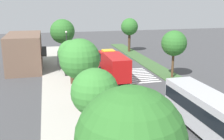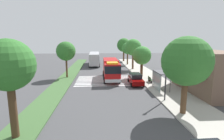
{
  "view_description": "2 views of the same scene",
  "coord_description": "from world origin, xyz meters",
  "px_view_note": "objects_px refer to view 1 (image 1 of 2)",
  "views": [
    {
      "loc": [
        -33.27,
        9.66,
        10.64
      ],
      "look_at": [
        0.91,
        1.2,
        1.38
      ],
      "focal_mm": 42.51,
      "sensor_mm": 36.0,
      "label": 1
    },
    {
      "loc": [
        31.73,
        -1.13,
        7.02
      ],
      "look_at": [
        1.67,
        1.03,
        1.75
      ],
      "focal_mm": 27.79,
      "sensor_mm": 36.0,
      "label": 2
    }
  ],
  "objects_px": {
    "bus_stop_shelter": "(64,57)",
    "sidewalk_tree_west": "(95,93)",
    "bench_near_shelter": "(67,72)",
    "sidewalk_tree_east": "(71,54)",
    "transit_bus": "(213,114)",
    "parked_car_mid": "(71,46)",
    "sidewalk_tree_far_east": "(63,32)",
    "parked_car_west": "(84,68)",
    "median_tree_far_west": "(174,43)",
    "sidewalk_tree_center": "(80,59)",
    "median_tree_west": "(129,27)",
    "fire_truck": "(113,64)",
    "street_lamp": "(67,44)"
  },
  "relations": [
    {
      "from": "bus_stop_shelter",
      "to": "sidewalk_tree_west",
      "type": "height_order",
      "value": "sidewalk_tree_west"
    },
    {
      "from": "bench_near_shelter",
      "to": "sidewalk_tree_east",
      "type": "xyz_separation_m",
      "value": [
        -4.5,
        -0.39,
        3.51
      ]
    },
    {
      "from": "transit_bus",
      "to": "sidewalk_tree_east",
      "type": "distance_m",
      "value": 19.23
    },
    {
      "from": "sidewalk_tree_west",
      "to": "transit_bus",
      "type": "bearing_deg",
      "value": -90.04
    },
    {
      "from": "parked_car_mid",
      "to": "sidewalk_tree_far_east",
      "type": "relative_size",
      "value": 0.65
    },
    {
      "from": "parked_car_west",
      "to": "median_tree_far_west",
      "type": "height_order",
      "value": "median_tree_far_west"
    },
    {
      "from": "sidewalk_tree_east",
      "to": "sidewalk_tree_far_east",
      "type": "distance_m",
      "value": 16.64
    },
    {
      "from": "bus_stop_shelter",
      "to": "sidewalk_tree_center",
      "type": "bearing_deg",
      "value": -178.75
    },
    {
      "from": "parked_car_west",
      "to": "sidewalk_tree_far_east",
      "type": "bearing_deg",
      "value": 11.66
    },
    {
      "from": "sidewalk_tree_west",
      "to": "median_tree_far_west",
      "type": "height_order",
      "value": "median_tree_far_west"
    },
    {
      "from": "sidewalk_tree_west",
      "to": "median_tree_west",
      "type": "bearing_deg",
      "value": -20.97
    },
    {
      "from": "transit_bus",
      "to": "median_tree_far_west",
      "type": "relative_size",
      "value": 1.76
    },
    {
      "from": "sidewalk_tree_east",
      "to": "median_tree_west",
      "type": "relative_size",
      "value": 0.82
    },
    {
      "from": "bench_near_shelter",
      "to": "sidewalk_tree_far_east",
      "type": "height_order",
      "value": "sidewalk_tree_far_east"
    },
    {
      "from": "sidewalk_tree_west",
      "to": "sidewalk_tree_center",
      "type": "height_order",
      "value": "sidewalk_tree_center"
    },
    {
      "from": "bench_near_shelter",
      "to": "sidewalk_tree_east",
      "type": "bearing_deg",
      "value": -175.06
    },
    {
      "from": "fire_truck",
      "to": "bench_near_shelter",
      "type": "bearing_deg",
      "value": 65.1
    },
    {
      "from": "median_tree_far_west",
      "to": "parked_car_mid",
      "type": "bearing_deg",
      "value": 24.93
    },
    {
      "from": "parked_car_mid",
      "to": "bus_stop_shelter",
      "type": "height_order",
      "value": "bus_stop_shelter"
    },
    {
      "from": "parked_car_mid",
      "to": "sidewalk_tree_east",
      "type": "height_order",
      "value": "sidewalk_tree_east"
    },
    {
      "from": "sidewalk_tree_center",
      "to": "sidewalk_tree_east",
      "type": "bearing_deg",
      "value": -0.0
    },
    {
      "from": "parked_car_west",
      "to": "bus_stop_shelter",
      "type": "height_order",
      "value": "bus_stop_shelter"
    },
    {
      "from": "bus_stop_shelter",
      "to": "median_tree_far_west",
      "type": "bearing_deg",
      "value": -121.95
    },
    {
      "from": "transit_bus",
      "to": "median_tree_far_west",
      "type": "bearing_deg",
      "value": 163.23
    },
    {
      "from": "transit_bus",
      "to": "bus_stop_shelter",
      "type": "distance_m",
      "value": 26.99
    },
    {
      "from": "street_lamp",
      "to": "median_tree_west",
      "type": "distance_m",
      "value": 15.27
    },
    {
      "from": "bus_stop_shelter",
      "to": "median_tree_west",
      "type": "xyz_separation_m",
      "value": [
        11.24,
        -14.34,
        3.39
      ]
    },
    {
      "from": "sidewalk_tree_far_east",
      "to": "median_tree_far_west",
      "type": "relative_size",
      "value": 1.1
    },
    {
      "from": "parked_car_west",
      "to": "sidewalk_tree_far_east",
      "type": "distance_m",
      "value": 12.41
    },
    {
      "from": "bench_near_shelter",
      "to": "median_tree_west",
      "type": "relative_size",
      "value": 0.23
    },
    {
      "from": "fire_truck",
      "to": "median_tree_far_west",
      "type": "xyz_separation_m",
      "value": [
        -2.06,
        -8.09,
        2.95
      ]
    },
    {
      "from": "parked_car_west",
      "to": "sidewalk_tree_far_east",
      "type": "height_order",
      "value": "sidewalk_tree_far_east"
    },
    {
      "from": "street_lamp",
      "to": "bench_near_shelter",
      "type": "bearing_deg",
      "value": 174.69
    },
    {
      "from": "street_lamp",
      "to": "sidewalk_tree_far_east",
      "type": "relative_size",
      "value": 0.75
    },
    {
      "from": "parked_car_west",
      "to": "bench_near_shelter",
      "type": "height_order",
      "value": "parked_car_west"
    },
    {
      "from": "bench_near_shelter",
      "to": "median_tree_west",
      "type": "height_order",
      "value": "median_tree_west"
    },
    {
      "from": "sidewalk_tree_far_east",
      "to": "parked_car_mid",
      "type": "bearing_deg",
      "value": -14.92
    },
    {
      "from": "parked_car_mid",
      "to": "sidewalk_tree_east",
      "type": "relative_size",
      "value": 0.82
    },
    {
      "from": "fire_truck",
      "to": "transit_bus",
      "type": "distance_m",
      "value": 18.64
    },
    {
      "from": "street_lamp",
      "to": "sidewalk_tree_east",
      "type": "height_order",
      "value": "sidewalk_tree_east"
    },
    {
      "from": "bus_stop_shelter",
      "to": "sidewalk_tree_center",
      "type": "distance_m",
      "value": 17.56
    },
    {
      "from": "street_lamp",
      "to": "sidewalk_tree_far_east",
      "type": "height_order",
      "value": "sidewalk_tree_far_east"
    },
    {
      "from": "transit_bus",
      "to": "parked_car_mid",
      "type": "bearing_deg",
      "value": -171.09
    },
    {
      "from": "sidewalk_tree_west",
      "to": "sidewalk_tree_far_east",
      "type": "distance_m",
      "value": 33.3
    },
    {
      "from": "parked_car_mid",
      "to": "bus_stop_shelter",
      "type": "bearing_deg",
      "value": 170.31
    },
    {
      "from": "parked_car_mid",
      "to": "transit_bus",
      "type": "distance_m",
      "value": 42.18
    },
    {
      "from": "parked_car_west",
      "to": "sidewalk_tree_far_east",
      "type": "xyz_separation_m",
      "value": [
        11.46,
        2.2,
        4.2
      ]
    },
    {
      "from": "fire_truck",
      "to": "median_tree_far_west",
      "type": "distance_m",
      "value": 8.85
    },
    {
      "from": "parked_car_west",
      "to": "parked_car_mid",
      "type": "relative_size",
      "value": 1.02
    },
    {
      "from": "parked_car_mid",
      "to": "street_lamp",
      "type": "relative_size",
      "value": 0.86
    }
  ]
}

